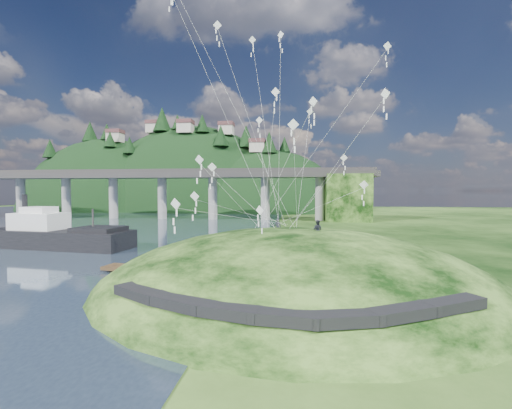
# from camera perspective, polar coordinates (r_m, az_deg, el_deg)

# --- Properties ---
(ground) EXTENTS (320.00, 320.00, 0.00)m
(ground) POSITION_cam_1_polar(r_m,az_deg,el_deg) (30.47, -9.11, -13.69)
(ground) COLOR black
(ground) RESTS_ON ground
(grass_hill) EXTENTS (36.00, 32.00, 13.00)m
(grass_hill) POSITION_cam_1_polar(r_m,az_deg,el_deg) (31.73, 6.57, -15.86)
(grass_hill) COLOR black
(grass_hill) RESTS_ON ground
(footpath) EXTENTS (22.29, 5.84, 0.83)m
(footpath) POSITION_cam_1_polar(r_m,az_deg,el_deg) (19.46, 4.78, -16.55)
(footpath) COLOR black
(footpath) RESTS_ON ground
(bridge) EXTENTS (160.00, 11.00, 15.00)m
(bridge) POSITION_cam_1_polar(r_m,az_deg,el_deg) (104.14, -12.54, 2.95)
(bridge) COLOR #2D2B2B
(bridge) RESTS_ON ground
(far_ridge) EXTENTS (153.00, 70.00, 94.50)m
(far_ridge) POSITION_cam_1_polar(r_m,az_deg,el_deg) (159.75, -12.07, -3.46)
(far_ridge) COLOR black
(far_ridge) RESTS_ON ground
(work_barge) EXTENTS (23.02, 8.53, 7.87)m
(work_barge) POSITION_cam_1_polar(r_m,az_deg,el_deg) (58.49, -30.53, -4.32)
(work_barge) COLOR black
(work_barge) RESTS_ON ground
(wooden_dock) EXTENTS (13.70, 4.35, 0.97)m
(wooden_dock) POSITION_cam_1_polar(r_m,az_deg,el_deg) (35.84, -15.08, -10.60)
(wooden_dock) COLOR #3B2918
(wooden_dock) RESTS_ON ground
(kite_flyers) EXTENTS (4.46, 3.00, 1.77)m
(kite_flyers) POSITION_cam_1_polar(r_m,az_deg,el_deg) (31.07, 7.97, -2.49)
(kite_flyers) COLOR #23252E
(kite_flyers) RESTS_ON ground
(kite_swarm) EXTENTS (18.62, 17.26, 20.35)m
(kite_swarm) POSITION_cam_1_polar(r_m,az_deg,el_deg) (31.42, 1.94, 15.01)
(kite_swarm) COLOR white
(kite_swarm) RESTS_ON ground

